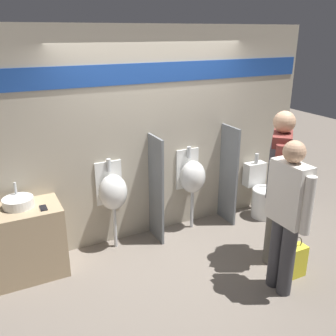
{
  "coord_description": "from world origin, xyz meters",
  "views": [
    {
      "loc": [
        -1.93,
        -3.64,
        2.62
      ],
      "look_at": [
        0.0,
        0.17,
        1.05
      ],
      "focal_mm": 40.0,
      "sensor_mm": 36.0,
      "label": 1
    }
  ],
  "objects_px": {
    "sink_basin": "(18,202)",
    "person_in_vest": "(278,178)",
    "person_with_lanyard": "(287,212)",
    "toilet": "(262,196)",
    "cell_phone": "(43,208)",
    "shopping_bag": "(294,261)",
    "urinal_near_counter": "(113,192)",
    "urinal_far": "(192,177)"
  },
  "relations": [
    {
      "from": "sink_basin",
      "to": "person_in_vest",
      "type": "distance_m",
      "value": 2.89
    },
    {
      "from": "person_with_lanyard",
      "to": "toilet",
      "type": "bearing_deg",
      "value": -34.66
    },
    {
      "from": "cell_phone",
      "to": "shopping_bag",
      "type": "height_order",
      "value": "cell_phone"
    },
    {
      "from": "urinal_near_counter",
      "to": "shopping_bag",
      "type": "bearing_deg",
      "value": -43.56
    },
    {
      "from": "urinal_far",
      "to": "shopping_bag",
      "type": "xyz_separation_m",
      "value": [
        0.45,
        -1.5,
        -0.57
      ]
    },
    {
      "from": "urinal_far",
      "to": "sink_basin",
      "type": "bearing_deg",
      "value": -178.43
    },
    {
      "from": "sink_basin",
      "to": "shopping_bag",
      "type": "xyz_separation_m",
      "value": [
        2.66,
        -1.44,
        -0.69
      ]
    },
    {
      "from": "person_in_vest",
      "to": "person_with_lanyard",
      "type": "relative_size",
      "value": 1.1
    },
    {
      "from": "sink_basin",
      "to": "toilet",
      "type": "relative_size",
      "value": 0.36
    },
    {
      "from": "cell_phone",
      "to": "person_with_lanyard",
      "type": "height_order",
      "value": "person_with_lanyard"
    },
    {
      "from": "urinal_near_counter",
      "to": "toilet",
      "type": "relative_size",
      "value": 1.27
    },
    {
      "from": "toilet",
      "to": "urinal_far",
      "type": "bearing_deg",
      "value": 172.24
    },
    {
      "from": "cell_phone",
      "to": "toilet",
      "type": "bearing_deg",
      "value": 1.25
    },
    {
      "from": "urinal_near_counter",
      "to": "shopping_bag",
      "type": "height_order",
      "value": "urinal_near_counter"
    },
    {
      "from": "sink_basin",
      "to": "urinal_near_counter",
      "type": "distance_m",
      "value": 1.09
    },
    {
      "from": "urinal_far",
      "to": "urinal_near_counter",
      "type": "bearing_deg",
      "value": 180.0
    },
    {
      "from": "urinal_far",
      "to": "person_in_vest",
      "type": "bearing_deg",
      "value": -66.97
    },
    {
      "from": "cell_phone",
      "to": "shopping_bag",
      "type": "xyz_separation_m",
      "value": [
        2.43,
        -1.28,
        -0.64
      ]
    },
    {
      "from": "cell_phone",
      "to": "urinal_far",
      "type": "relative_size",
      "value": 0.12
    },
    {
      "from": "cell_phone",
      "to": "urinal_near_counter",
      "type": "distance_m",
      "value": 0.88
    },
    {
      "from": "shopping_bag",
      "to": "person_with_lanyard",
      "type": "bearing_deg",
      "value": -161.63
    },
    {
      "from": "urinal_near_counter",
      "to": "person_with_lanyard",
      "type": "distance_m",
      "value": 2.06
    },
    {
      "from": "urinal_near_counter",
      "to": "person_with_lanyard",
      "type": "height_order",
      "value": "person_with_lanyard"
    },
    {
      "from": "urinal_near_counter",
      "to": "person_in_vest",
      "type": "relative_size",
      "value": 0.64
    },
    {
      "from": "sink_basin",
      "to": "person_in_vest",
      "type": "relative_size",
      "value": 0.18
    },
    {
      "from": "person_with_lanyard",
      "to": "urinal_near_counter",
      "type": "bearing_deg",
      "value": 38.02
    },
    {
      "from": "sink_basin",
      "to": "person_with_lanyard",
      "type": "bearing_deg",
      "value": -33.06
    },
    {
      "from": "urinal_near_counter",
      "to": "shopping_bag",
      "type": "distance_m",
      "value": 2.25
    },
    {
      "from": "urinal_near_counter",
      "to": "urinal_far",
      "type": "relative_size",
      "value": 1.0
    },
    {
      "from": "person_in_vest",
      "to": "shopping_bag",
      "type": "distance_m",
      "value": 0.95
    },
    {
      "from": "cell_phone",
      "to": "toilet",
      "type": "height_order",
      "value": "toilet"
    },
    {
      "from": "urinal_far",
      "to": "person_with_lanyard",
      "type": "height_order",
      "value": "person_with_lanyard"
    },
    {
      "from": "urinal_near_counter",
      "to": "urinal_far",
      "type": "xyz_separation_m",
      "value": [
        1.13,
        0.0,
        0.0
      ]
    },
    {
      "from": "sink_basin",
      "to": "urinal_far",
      "type": "relative_size",
      "value": 0.28
    },
    {
      "from": "person_in_vest",
      "to": "person_with_lanyard",
      "type": "height_order",
      "value": "person_in_vest"
    },
    {
      "from": "toilet",
      "to": "cell_phone",
      "type": "bearing_deg",
      "value": -178.75
    },
    {
      "from": "sink_basin",
      "to": "shopping_bag",
      "type": "bearing_deg",
      "value": -28.43
    },
    {
      "from": "toilet",
      "to": "person_with_lanyard",
      "type": "relative_size",
      "value": 0.55
    },
    {
      "from": "cell_phone",
      "to": "toilet",
      "type": "xyz_separation_m",
      "value": [
        3.11,
        0.07,
        -0.52
      ]
    },
    {
      "from": "urinal_near_counter",
      "to": "person_with_lanyard",
      "type": "xyz_separation_m",
      "value": [
        1.28,
        -1.6,
        0.15
      ]
    },
    {
      "from": "sink_basin",
      "to": "toilet",
      "type": "distance_m",
      "value": 3.39
    },
    {
      "from": "toilet",
      "to": "shopping_bag",
      "type": "height_order",
      "value": "toilet"
    }
  ]
}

